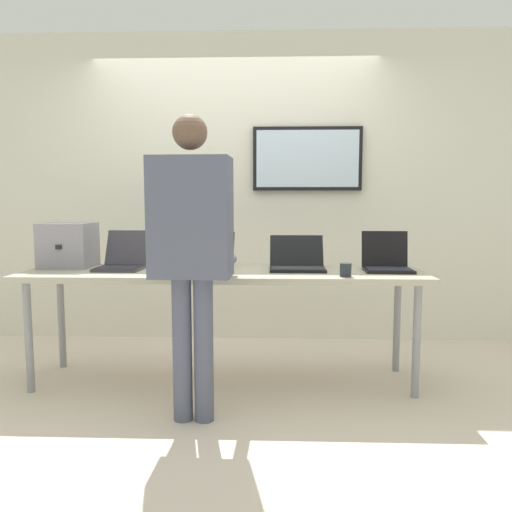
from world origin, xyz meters
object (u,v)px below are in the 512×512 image
Objects in this scene: laptop_station_2 at (297,262)px; coffee_mug at (346,270)px; laptop_station_1 at (209,261)px; laptop_station_3 at (387,262)px; person at (192,239)px; equipment_box at (68,245)px; laptop_station_0 at (122,260)px; workbench at (223,278)px.

laptop_station_2 is 4.45× the size of coffee_mug.
laptop_station_3 reaches higher than laptop_station_1.
laptop_station_3 is at bearing 28.29° from person.
laptop_station_2 is 0.43m from coffee_mug.
laptop_station_0 is at bearing -10.00° from equipment_box.
laptop_station_1 is 0.62m from laptop_station_2.
laptop_station_0 is 1.84m from laptop_station_3.
person reaches higher than equipment_box.
laptop_station_0 reaches higher than laptop_station_1.
coffee_mug is (0.91, -0.33, -0.02)m from laptop_station_1.
laptop_station_0 reaches higher than workbench.
coffee_mug is (1.51, -0.32, -0.02)m from laptop_station_0.
laptop_station_0 is at bearing 179.92° from laptop_station_2.
laptop_station_2 is 1.17× the size of laptop_station_3.
coffee_mug is at bearing -17.44° from workbench.
person is (-0.62, -0.69, 0.21)m from laptop_station_2.
laptop_station_0 is 0.94m from person.
person is at bearing -100.12° from workbench.
laptop_station_2 is (1.64, -0.07, -0.11)m from equipment_box.
person reaches higher than laptop_station_3.
workbench is at bearing 162.56° from coffee_mug.
laptop_station_3 is 0.19× the size of person.
laptop_station_0 is at bearing 168.13° from coffee_mug.
person is (-0.11, -0.62, 0.32)m from workbench.
equipment_box is at bearing 168.53° from coffee_mug.
workbench is 1.58× the size of person.
laptop_station_2 is at bearing 177.45° from laptop_station_3.
equipment_box reaches higher than coffee_mug.
workbench is 0.73m from laptop_station_0.
equipment_box reaches higher than laptop_station_3.
workbench is at bearing -177.99° from laptop_station_3.
laptop_station_1 reaches higher than coffee_mug.
laptop_station_3 reaches higher than workbench.
laptop_station_3 is 3.81× the size of coffee_mug.
workbench is 8.36× the size of laptop_station_3.
laptop_station_1 is 1.16× the size of laptop_station_3.
person is 20.22× the size of coffee_mug.
equipment_box reaches higher than laptop_station_0.
equipment_box is at bearing 170.00° from laptop_station_0.
laptop_station_1 is (-0.11, 0.08, 0.11)m from workbench.
laptop_station_2 is (0.51, 0.07, 0.11)m from workbench.
coffee_mug is (0.80, -0.25, 0.10)m from workbench.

